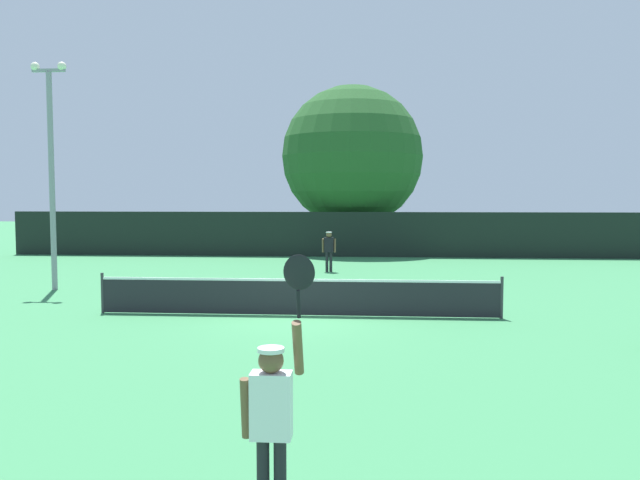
{
  "coord_description": "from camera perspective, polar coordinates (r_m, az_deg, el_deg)",
  "views": [
    {
      "loc": [
        1.8,
        -15.99,
        3.07
      ],
      "look_at": [
        0.28,
        4.16,
        1.69
      ],
      "focal_mm": 35.19,
      "sensor_mm": 36.0,
      "label": 1
    }
  ],
  "objects": [
    {
      "name": "ground_plane",
      "position": [
        16.38,
        -2.08,
        -6.89
      ],
      "size": [
        120.0,
        120.0,
        0.0
      ],
      "primitive_type": "plane",
      "color": "#387F4C"
    },
    {
      "name": "tennis_net",
      "position": [
        16.29,
        -2.08,
        -5.12
      ],
      "size": [
        10.48,
        0.08,
        1.07
      ],
      "color": "#232328",
      "rests_on": "ground"
    },
    {
      "name": "perimeter_fence",
      "position": [
        32.29,
        1.12,
        0.52
      ],
      "size": [
        33.97,
        0.12,
        2.31
      ],
      "primitive_type": "cube",
      "color": "black",
      "rests_on": "ground"
    },
    {
      "name": "player_serving",
      "position": [
        6.03,
        -4.33,
        -14.97
      ],
      "size": [
        0.67,
        0.4,
        2.54
      ],
      "color": "white",
      "rests_on": "ground"
    },
    {
      "name": "player_receiving",
      "position": [
        25.71,
        0.81,
        -0.67
      ],
      "size": [
        0.57,
        0.24,
        1.65
      ],
      "rotation": [
        0.0,
        0.0,
        3.14
      ],
      "color": "black",
      "rests_on": "ground"
    },
    {
      "name": "tennis_ball",
      "position": [
        16.93,
        -9.93,
        -6.47
      ],
      "size": [
        0.07,
        0.07,
        0.07
      ],
      "primitive_type": "sphere",
      "color": "#CCE033",
      "rests_on": "ground"
    },
    {
      "name": "light_pole",
      "position": [
        22.46,
        -23.25,
        6.68
      ],
      "size": [
        1.18,
        0.28,
        7.44
      ],
      "color": "gray",
      "rests_on": "ground"
    },
    {
      "name": "large_tree",
      "position": [
        35.65,
        2.93,
        7.59
      ],
      "size": [
        7.94,
        7.94,
        9.33
      ],
      "color": "brown",
      "rests_on": "ground"
    },
    {
      "name": "parked_car_near",
      "position": [
        39.85,
        4.65,
        0.61
      ],
      "size": [
        2.22,
        4.33,
        1.69
      ],
      "rotation": [
        0.0,
        0.0,
        0.08
      ],
      "color": "#B7B7BC",
      "rests_on": "ground"
    }
  ]
}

